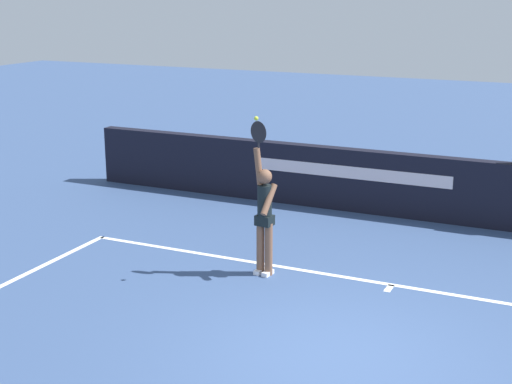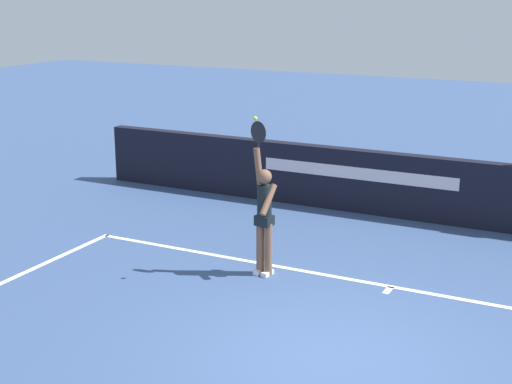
{
  "view_description": "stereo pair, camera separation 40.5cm",
  "coord_description": "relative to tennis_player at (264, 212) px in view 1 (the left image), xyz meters",
  "views": [
    {
      "loc": [
        2.54,
        -7.99,
        4.38
      ],
      "look_at": [
        -2.14,
        2.19,
        1.32
      ],
      "focal_mm": 52.12,
      "sensor_mm": 36.0,
      "label": 1
    },
    {
      "loc": [
        2.9,
        -7.81,
        4.38
      ],
      "look_at": [
        -2.14,
        2.19,
        1.32
      ],
      "focal_mm": 52.12,
      "sensor_mm": 36.0,
      "label": 2
    }
  ],
  "objects": [
    {
      "name": "court_lines",
      "position": [
        1.97,
        -2.51,
        -1.02
      ],
      "size": [
        10.94,
        5.97,
        0.0
      ],
      "color": "white",
      "rests_on": "ground"
    },
    {
      "name": "tennis_player",
      "position": [
        0.0,
        0.0,
        0.0
      ],
      "size": [
        0.46,
        0.41,
        2.47
      ],
      "color": "brown",
      "rests_on": "ground"
    },
    {
      "name": "back_wall",
      "position": [
        1.97,
        3.99,
        -0.38
      ],
      "size": [
        15.55,
        0.28,
        1.28
      ],
      "color": "black",
      "rests_on": "ground"
    },
    {
      "name": "ground_plane",
      "position": [
        1.97,
        -2.14,
        -1.02
      ],
      "size": [
        60.0,
        60.0,
        0.0
      ],
      "primitive_type": "plane",
      "color": "#354C76"
    },
    {
      "name": "tennis_ball",
      "position": [
        -0.0,
        -0.29,
        1.53
      ],
      "size": [
        0.06,
        0.06,
        0.06
      ],
      "color": "#D1E733"
    }
  ]
}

